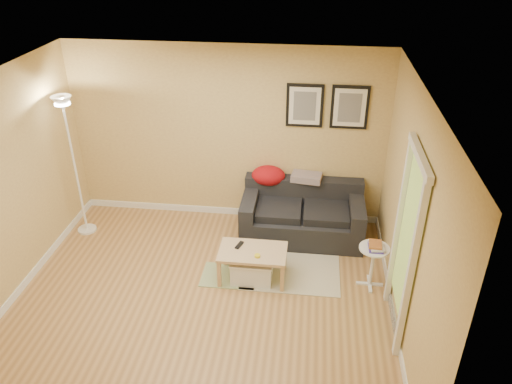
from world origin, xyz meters
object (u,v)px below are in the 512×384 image
side_table (372,267)px  book_stack (376,246)px  coffee_table (253,264)px  storage_bin (252,269)px  floor_lamp (76,171)px  sofa (302,213)px

side_table → book_stack: bearing=-56.9°
coffee_table → storage_bin: 0.06m
floor_lamp → coffee_table: bearing=-17.3°
coffee_table → floor_lamp: bearing=152.8°
coffee_table → side_table: side_table is taller
coffee_table → side_table: bearing=-8.5°
side_table → book_stack: book_stack is taller
side_table → storage_bin: bearing=-177.3°
coffee_table → floor_lamp: 2.78m
sofa → floor_lamp: 3.19m
storage_bin → floor_lamp: 2.80m
storage_bin → coffee_table: bearing=82.8°
coffee_table → storage_bin: size_ratio=1.60×
storage_bin → floor_lamp: size_ratio=0.26×
book_stack → coffee_table: bearing=-160.9°
storage_bin → floor_lamp: (-2.55, 0.83, 0.81)m
book_stack → storage_bin: bearing=-159.5°
book_stack → floor_lamp: size_ratio=0.11×
coffee_table → floor_lamp: floor_lamp is taller
storage_bin → side_table: size_ratio=0.93×
storage_bin → book_stack: 1.55m
coffee_table → floor_lamp: (-2.55, 0.80, 0.76)m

